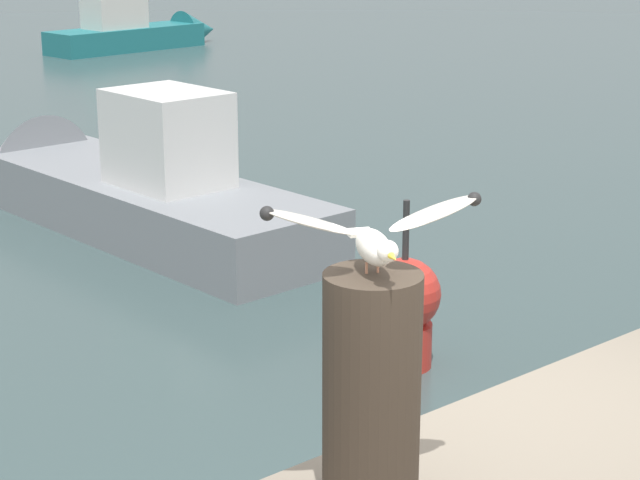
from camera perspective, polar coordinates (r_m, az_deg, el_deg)
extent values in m
cylinder|color=#382D23|center=(3.48, 2.67, -7.90)|extent=(0.31, 0.31, 0.78)
cylinder|color=tan|center=(3.34, 2.42, -1.45)|extent=(0.01, 0.01, 0.04)
cylinder|color=tan|center=(3.35, 3.01, -1.40)|extent=(0.01, 0.01, 0.04)
ellipsoid|color=silver|center=(3.31, 2.78, -0.37)|extent=(0.18, 0.25, 0.10)
sphere|color=silver|center=(3.18, 3.51, -0.57)|extent=(0.06, 0.06, 0.06)
cone|color=yellow|center=(3.13, 3.82, -0.93)|extent=(0.04, 0.05, 0.02)
cube|color=silver|center=(3.44, 2.06, 0.39)|extent=(0.10, 0.10, 0.01)
ellipsoid|color=silver|center=(3.24, -0.47, 0.93)|extent=(0.31, 0.23, 0.11)
sphere|color=#2D2D2D|center=(3.21, -2.75, 1.38)|extent=(0.04, 0.04, 0.04)
ellipsoid|color=silver|center=(3.36, 5.87, 1.38)|extent=(0.31, 0.23, 0.11)
sphere|color=#2D2D2D|center=(3.40, 7.97, 2.11)|extent=(0.04, 0.04, 0.04)
cube|color=#1E7075|center=(28.65, -9.98, 10.19)|extent=(4.24, 1.67, 0.57)
cone|color=#1E7075|center=(30.11, -6.31, 10.70)|extent=(1.21, 1.21, 1.09)
cube|color=silver|center=(28.40, -10.57, 11.45)|extent=(1.51, 1.07, 0.75)
cube|color=gray|center=(12.17, -8.90, 1.79)|extent=(1.68, 5.04, 0.62)
cone|color=gray|center=(14.57, -15.20, 3.99)|extent=(1.38, 1.38, 1.33)
cube|color=white|center=(11.63, -7.87, 5.23)|extent=(0.97, 1.23, 0.99)
cylinder|color=red|center=(8.59, 4.32, -5.39)|extent=(0.44, 0.44, 0.35)
sphere|color=red|center=(8.44, 4.38, -2.79)|extent=(0.56, 0.56, 0.56)
cylinder|color=#2D2D2D|center=(8.29, 4.46, 0.39)|extent=(0.05, 0.05, 0.50)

